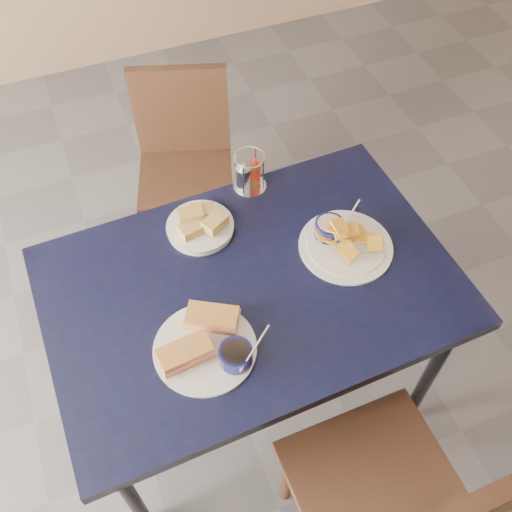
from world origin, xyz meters
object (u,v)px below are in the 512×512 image
object	(u,v)px
dining_table	(252,296)
chair_far	(179,154)
chair_near	(396,507)
bread_basket	(200,225)
plantain_plate	(341,239)
condiment_caddy	(248,175)
sandwich_plate	(208,343)

from	to	relation	value
dining_table	chair_far	distance (m)	0.92
chair_near	bread_basket	distance (m)	0.97
dining_table	plantain_plate	distance (m)	0.32
condiment_caddy	plantain_plate	bearing A→B (deg)	-61.60
chair_near	condiment_caddy	size ratio (longest dim) A/B	6.94
bread_basket	sandwich_plate	bearing A→B (deg)	-105.25
dining_table	bread_basket	size ratio (longest dim) A/B	5.88
dining_table	plantain_plate	xyz separation A→B (m)	(0.31, 0.04, 0.09)
sandwich_plate	dining_table	bearing A→B (deg)	39.75
sandwich_plate	bread_basket	distance (m)	0.41
sandwich_plate	plantain_plate	xyz separation A→B (m)	(0.49, 0.19, -0.01)
chair_near	chair_far	world-z (taller)	chair_near
chair_near	plantain_plate	size ratio (longest dim) A/B	3.29
sandwich_plate	plantain_plate	distance (m)	0.53
sandwich_plate	condiment_caddy	distance (m)	0.61
dining_table	bread_basket	xyz separation A→B (m)	(-0.07, 0.25, 0.09)
bread_basket	condiment_caddy	bearing A→B (deg)	30.20
sandwich_plate	bread_basket	xyz separation A→B (m)	(0.11, 0.40, 0.00)
plantain_plate	condiment_caddy	world-z (taller)	condiment_caddy
bread_basket	condiment_caddy	size ratio (longest dim) A/B	1.51
plantain_plate	sandwich_plate	bearing A→B (deg)	-158.68
chair_far	condiment_caddy	world-z (taller)	condiment_caddy
chair_near	sandwich_plate	size ratio (longest dim) A/B	3.10
plantain_plate	condiment_caddy	distance (m)	0.37
dining_table	chair_far	world-z (taller)	chair_far
chair_far	sandwich_plate	bearing A→B (deg)	-100.97
plantain_plate	dining_table	bearing A→B (deg)	-172.67
chair_near	bread_basket	world-z (taller)	chair_near
dining_table	condiment_caddy	distance (m)	0.41
dining_table	bread_basket	world-z (taller)	bread_basket
plantain_plate	condiment_caddy	bearing A→B (deg)	118.40
dining_table	plantain_plate	bearing A→B (deg)	7.33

